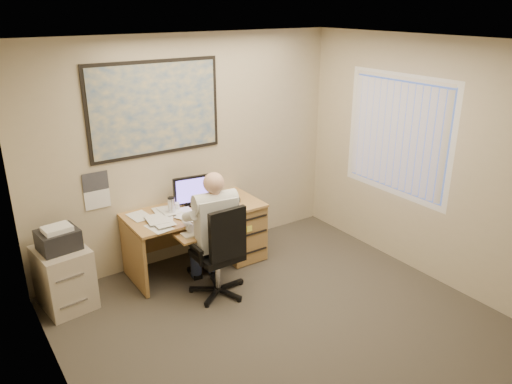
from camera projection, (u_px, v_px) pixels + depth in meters
room_shell at (310, 211)px, 4.22m from camera, size 4.00×4.50×2.70m
desk at (219, 226)px, 6.11m from camera, size 1.60×0.97×1.10m
world_map at (155, 109)px, 5.54m from camera, size 1.56×0.03×1.06m
wall_calendar at (96, 191)px, 5.45m from camera, size 0.28×0.01×0.42m
window_blinds at (397, 136)px, 5.80m from camera, size 0.06×1.40×1.30m
filing_cabinet at (63, 272)px, 5.16m from camera, size 0.54×0.62×0.92m
office_chair at (220, 269)px, 5.37m from camera, size 0.65×0.65×1.07m
person at (215, 235)px, 5.30m from camera, size 0.69×0.91×1.39m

